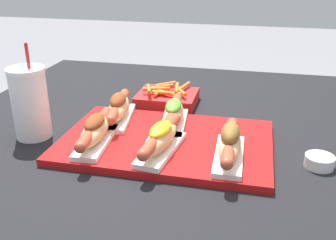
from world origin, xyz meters
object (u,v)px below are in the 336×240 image
at_px(hot_dog_1, 161,138).
at_px(sauce_bowl, 319,161).
at_px(hot_dog_3, 118,108).
at_px(hot_dog_0, 95,131).
at_px(hot_dog_2, 230,144).
at_px(hot_dog_4, 173,114).
at_px(fries_basket, 167,98).
at_px(serving_tray, 166,142).
at_px(drink_cup, 30,103).

xyz_separation_m(hot_dog_1, sauce_bowl, (0.34, 0.04, -0.04)).
bearing_deg(hot_dog_3, hot_dog_0, -91.49).
distance_m(hot_dog_2, hot_dog_4, 0.21).
relative_size(hot_dog_3, fries_basket, 1.25).
bearing_deg(hot_dog_3, sauce_bowl, -12.57).
distance_m(hot_dog_1, hot_dog_4, 0.15).
bearing_deg(hot_dog_4, hot_dog_0, -137.15).
distance_m(serving_tray, hot_dog_2, 0.17).
bearing_deg(hot_dog_3, fries_basket, 65.91).
height_order(hot_dog_2, hot_dog_4, hot_dog_2).
height_order(serving_tray, fries_basket, fries_basket).
bearing_deg(hot_dog_3, serving_tray, -29.14).
distance_m(hot_dog_0, fries_basket, 0.36).
bearing_deg(drink_cup, hot_dog_3, 29.83).
distance_m(hot_dog_0, hot_dog_4, 0.21).
height_order(serving_tray, hot_dog_4, hot_dog_4).
bearing_deg(hot_dog_0, hot_dog_3, 88.51).
xyz_separation_m(hot_dog_0, hot_dog_1, (0.16, -0.01, -0.00)).
height_order(hot_dog_4, sauce_bowl, hot_dog_4).
height_order(drink_cup, fries_basket, drink_cup).
bearing_deg(hot_dog_4, hot_dog_3, 178.00).
distance_m(hot_dog_3, drink_cup, 0.22).
height_order(serving_tray, drink_cup, drink_cup).
xyz_separation_m(hot_dog_0, sauce_bowl, (0.50, 0.04, -0.04)).
bearing_deg(hot_dog_2, fries_basket, 122.34).
relative_size(hot_dog_0, hot_dog_2, 1.00).
xyz_separation_m(hot_dog_2, hot_dog_3, (-0.30, 0.15, -0.00)).
xyz_separation_m(serving_tray, hot_dog_4, (0.00, 0.08, 0.04)).
bearing_deg(hot_dog_1, hot_dog_2, 1.59).
height_order(hot_dog_0, hot_dog_4, hot_dog_0).
relative_size(serving_tray, hot_dog_0, 2.24).
bearing_deg(drink_cup, serving_tray, 4.24).
bearing_deg(hot_dog_2, hot_dog_0, 179.77).
height_order(hot_dog_0, hot_dog_3, hot_dog_3).
bearing_deg(hot_dog_0, sauce_bowl, 4.23).
distance_m(hot_dog_3, sauce_bowl, 0.51).
height_order(sauce_bowl, drink_cup, drink_cup).
height_order(hot_dog_2, drink_cup, drink_cup).
xyz_separation_m(serving_tray, drink_cup, (-0.34, -0.03, 0.08)).
height_order(hot_dog_3, hot_dog_4, hot_dog_3).
relative_size(hot_dog_3, drink_cup, 0.93).
height_order(hot_dog_4, fries_basket, hot_dog_4).
height_order(hot_dog_1, hot_dog_4, same).
bearing_deg(serving_tray, hot_dog_0, -157.04).
relative_size(hot_dog_4, sauce_bowl, 3.54).
xyz_separation_m(hot_dog_1, hot_dog_3, (-0.15, 0.15, 0.00)).
bearing_deg(hot_dog_1, fries_basket, 100.79).
relative_size(serving_tray, hot_dog_3, 2.25).
relative_size(hot_dog_0, hot_dog_3, 1.01).
bearing_deg(sauce_bowl, hot_dog_4, 163.08).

